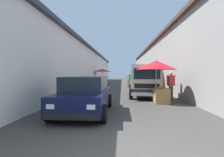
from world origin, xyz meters
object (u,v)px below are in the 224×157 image
Objects in this scene: vendor_by_crates at (171,83)px; vendor_in_shade at (128,79)px; fruit_stall_near_left at (102,72)px; delivery_truck at (145,82)px; plastic_stool at (90,94)px; fruit_stall_far_left at (139,72)px; fruit_stall_mid_lane at (157,71)px; fruit_stall_far_right at (148,72)px; hatchback_car at (85,94)px; parked_scooter at (95,86)px.

vendor_by_crates reaches higher than vendor_in_shade.
fruit_stall_near_left is 4.91m from vendor_in_shade.
delivery_truck is 3.58m from plastic_stool.
vendor_by_crates is (-11.70, -5.50, -0.73)m from fruit_stall_near_left.
fruit_stall_mid_lane is at bearing 179.08° from fruit_stall_far_left.
fruit_stall_far_right is 9.93m from hatchback_car.
vendor_in_shade is at bearing -137.84° from fruit_stall_near_left.
fruit_stall_mid_lane reaches higher than hatchback_car.
fruit_stall_mid_lane is 1.67m from vendor_by_crates.
vendor_by_crates is 1.05× the size of vendor_in_shade.
delivery_truck is at bearing -160.01° from fruit_stall_near_left.
vendor_by_crates is 3.88× the size of plastic_stool.
parked_scooter is at bearing 143.09° from vendor_in_shade.
fruit_stall_near_left is 0.90× the size of fruit_stall_far_right.
fruit_stall_near_left is at bearing 1.86° from parked_scooter.
vendor_in_shade is (7.46, 0.77, -0.11)m from delivery_truck.
fruit_stall_far_left reaches higher than fruit_stall_near_left.
fruit_stall_far_right is (-6.40, -4.95, -0.01)m from fruit_stall_near_left.
fruit_stall_far_right reaches higher than plastic_stool.
fruit_stall_near_left is 12.95m from vendor_by_crates.
vendor_by_crates is at bearing -174.05° from fruit_stall_far_right.
fruit_stall_near_left is 1.51× the size of parked_scooter.
vendor_in_shade is (11.92, -2.14, 0.19)m from hatchback_car.
delivery_truck is (-11.05, -4.02, -0.67)m from fruit_stall_near_left.
plastic_stool is at bearing 90.18° from vendor_by_crates.
vendor_by_crates reaches higher than parked_scooter.
fruit_stall_mid_lane reaches higher than plastic_stool.
fruit_stall_near_left is at bearing 42.16° from vendor_in_shade.
plastic_stool is at bearing 161.79° from vendor_in_shade.
hatchback_car is at bearing 166.61° from fruit_stall_far_left.
fruit_stall_near_left is 1.47× the size of vendor_by_crates.
delivery_truck is 11.49× the size of plastic_stool.
fruit_stall_far_left reaches higher than hatchback_car.
plastic_stool is at bearing 8.03° from hatchback_car.
delivery_truck is at bearing 66.33° from vendor_by_crates.
delivery_truck is at bearing -174.12° from vendor_in_shade.
fruit_stall_mid_lane is 1.39× the size of vendor_by_crates.
plastic_stool is (-5.31, 4.37, -1.38)m from fruit_stall_far_right.
hatchback_car is at bearing 130.98° from vendor_by_crates.
fruit_stall_far_right reaches higher than parked_scooter.
fruit_stall_far_right reaches higher than vendor_by_crates.
fruit_stall_mid_lane reaches higher than fruit_stall_far_left.
fruit_stall_far_right is at bearing -11.26° from delivery_truck.
fruit_stall_mid_lane is at bearing 135.88° from vendor_by_crates.
delivery_truck is 1.61m from vendor_by_crates.
fruit_stall_mid_lane reaches higher than vendor_by_crates.
hatchback_car is 2.32× the size of vendor_by_crates.
vendor_in_shade is (-2.92, 1.40, -0.79)m from fruit_stall_far_left.
vendor_in_shade reaches higher than plastic_stool.
parked_scooter is (5.19, 4.21, -1.28)m from fruit_stall_mid_lane.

